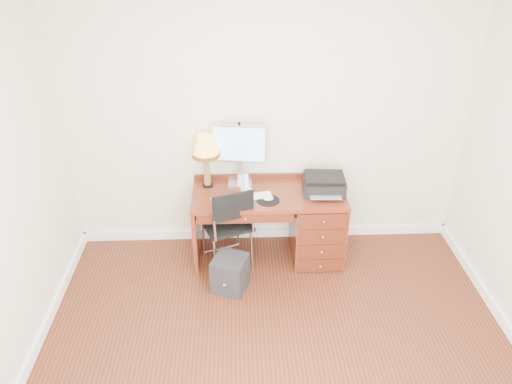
{
  "coord_description": "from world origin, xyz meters",
  "views": [
    {
      "loc": [
        -0.3,
        -2.83,
        3.2
      ],
      "look_at": [
        -0.13,
        1.2,
        0.88
      ],
      "focal_mm": 35.0,
      "sensor_mm": 36.0,
      "label": 1
    }
  ],
  "objects_px": {
    "phone": "(246,187)",
    "desk": "(300,221)",
    "monitor": "(239,147)",
    "leg_lamp": "(206,149)",
    "printer": "(324,184)",
    "equipment_box": "(230,273)",
    "chair": "(226,221)"
  },
  "relations": [
    {
      "from": "printer",
      "to": "phone",
      "type": "relative_size",
      "value": 2.16
    },
    {
      "from": "printer",
      "to": "leg_lamp",
      "type": "height_order",
      "value": "leg_lamp"
    },
    {
      "from": "monitor",
      "to": "phone",
      "type": "height_order",
      "value": "monitor"
    },
    {
      "from": "equipment_box",
      "to": "monitor",
      "type": "bearing_deg",
      "value": 102.71
    },
    {
      "from": "leg_lamp",
      "to": "equipment_box",
      "type": "relative_size",
      "value": 1.58
    },
    {
      "from": "equipment_box",
      "to": "chair",
      "type": "bearing_deg",
      "value": 117.27
    },
    {
      "from": "phone",
      "to": "leg_lamp",
      "type": "bearing_deg",
      "value": 141.67
    },
    {
      "from": "desk",
      "to": "printer",
      "type": "relative_size",
      "value": 3.61
    },
    {
      "from": "printer",
      "to": "equipment_box",
      "type": "height_order",
      "value": "printer"
    },
    {
      "from": "printer",
      "to": "phone",
      "type": "distance_m",
      "value": 0.76
    },
    {
      "from": "monitor",
      "to": "chair",
      "type": "xyz_separation_m",
      "value": [
        -0.14,
        -0.44,
        -0.57
      ]
    },
    {
      "from": "equipment_box",
      "to": "phone",
      "type": "bearing_deg",
      "value": 93.81
    },
    {
      "from": "printer",
      "to": "phone",
      "type": "xyz_separation_m",
      "value": [
        -0.76,
        0.03,
        -0.03
      ]
    },
    {
      "from": "leg_lamp",
      "to": "chair",
      "type": "bearing_deg",
      "value": -64.76
    },
    {
      "from": "phone",
      "to": "monitor",
      "type": "bearing_deg",
      "value": 88.7
    },
    {
      "from": "phone",
      "to": "desk",
      "type": "bearing_deg",
      "value": -20.73
    },
    {
      "from": "monitor",
      "to": "phone",
      "type": "bearing_deg",
      "value": -65.35
    },
    {
      "from": "monitor",
      "to": "equipment_box",
      "type": "xyz_separation_m",
      "value": [
        -0.11,
        -0.74,
        -0.97
      ]
    },
    {
      "from": "monitor",
      "to": "chair",
      "type": "height_order",
      "value": "monitor"
    },
    {
      "from": "monitor",
      "to": "leg_lamp",
      "type": "height_order",
      "value": "monitor"
    },
    {
      "from": "phone",
      "to": "equipment_box",
      "type": "height_order",
      "value": "phone"
    },
    {
      "from": "monitor",
      "to": "leg_lamp",
      "type": "relative_size",
      "value": 1.14
    },
    {
      "from": "monitor",
      "to": "printer",
      "type": "relative_size",
      "value": 1.51
    },
    {
      "from": "phone",
      "to": "chair",
      "type": "height_order",
      "value": "same"
    },
    {
      "from": "monitor",
      "to": "chair",
      "type": "relative_size",
      "value": 0.67
    },
    {
      "from": "leg_lamp",
      "to": "equipment_box",
      "type": "bearing_deg",
      "value": -72.53
    },
    {
      "from": "printer",
      "to": "leg_lamp",
      "type": "xyz_separation_m",
      "value": [
        -1.15,
        0.18,
        0.32
      ]
    },
    {
      "from": "leg_lamp",
      "to": "chair",
      "type": "relative_size",
      "value": 0.58
    },
    {
      "from": "phone",
      "to": "equipment_box",
      "type": "relative_size",
      "value": 0.55
    },
    {
      "from": "printer",
      "to": "chair",
      "type": "bearing_deg",
      "value": -164.7
    },
    {
      "from": "phone",
      "to": "chair",
      "type": "distance_m",
      "value": 0.39
    },
    {
      "from": "printer",
      "to": "leg_lamp",
      "type": "relative_size",
      "value": 0.75
    }
  ]
}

